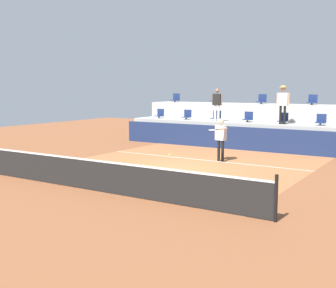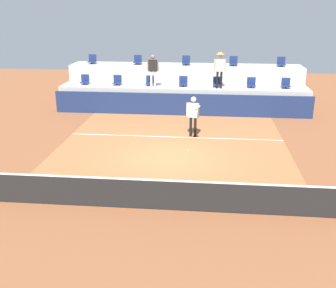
% 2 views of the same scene
% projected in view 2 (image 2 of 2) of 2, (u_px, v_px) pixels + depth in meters
% --- Properties ---
extents(ground_plane, '(40.00, 40.00, 0.00)m').
position_uv_depth(ground_plane, '(170.00, 157.00, 14.78)').
color(ground_plane, brown).
extents(court_inner_paint, '(9.00, 10.00, 0.01)m').
position_uv_depth(court_inner_paint, '(172.00, 148.00, 15.72)').
color(court_inner_paint, '#A36038').
rests_on(court_inner_paint, ground_plane).
extents(court_service_line, '(9.00, 0.06, 0.00)m').
position_uv_depth(court_service_line, '(175.00, 137.00, 17.03)').
color(court_service_line, silver).
rests_on(court_service_line, ground_plane).
extents(tennis_net, '(10.48, 0.08, 1.07)m').
position_uv_depth(tennis_net, '(156.00, 193.00, 10.86)').
color(tennis_net, black).
rests_on(tennis_net, ground_plane).
extents(sponsor_backboard, '(13.00, 0.16, 1.10)m').
position_uv_depth(sponsor_backboard, '(181.00, 105.00, 20.24)').
color(sponsor_backboard, navy).
rests_on(sponsor_backboard, ground_plane).
extents(seating_tier_lower, '(13.00, 1.80, 1.25)m').
position_uv_depth(seating_tier_lower, '(183.00, 97.00, 21.43)').
color(seating_tier_lower, '#ADAAA3').
rests_on(seating_tier_lower, ground_plane).
extents(seating_tier_upper, '(13.00, 1.80, 2.10)m').
position_uv_depth(seating_tier_upper, '(185.00, 83.00, 22.98)').
color(seating_tier_upper, '#ADAAA3').
rests_on(seating_tier_upper, ground_plane).
extents(stadium_chair_lower_far_left, '(0.44, 0.40, 0.52)m').
position_uv_depth(stadium_chair_lower_far_left, '(85.00, 80.00, 21.59)').
color(stadium_chair_lower_far_left, '#2D2D33').
rests_on(stadium_chair_lower_far_left, seating_tier_lower).
extents(stadium_chair_lower_left, '(0.44, 0.40, 0.52)m').
position_uv_depth(stadium_chair_lower_left, '(117.00, 81.00, 21.43)').
color(stadium_chair_lower_left, '#2D2D33').
rests_on(stadium_chair_lower_left, seating_tier_lower).
extents(stadium_chair_lower_mid_left, '(0.44, 0.40, 0.52)m').
position_uv_depth(stadium_chair_lower_mid_left, '(150.00, 81.00, 21.26)').
color(stadium_chair_lower_mid_left, '#2D2D33').
rests_on(stadium_chair_lower_mid_left, seating_tier_lower).
extents(stadium_chair_lower_center, '(0.44, 0.40, 0.52)m').
position_uv_depth(stadium_chair_lower_center, '(183.00, 82.00, 21.09)').
color(stadium_chair_lower_center, '#2D2D33').
rests_on(stadium_chair_lower_center, seating_tier_lower).
extents(stadium_chair_lower_mid_right, '(0.44, 0.40, 0.52)m').
position_uv_depth(stadium_chair_lower_mid_right, '(217.00, 83.00, 20.92)').
color(stadium_chair_lower_mid_right, '#2D2D33').
rests_on(stadium_chair_lower_mid_right, seating_tier_lower).
extents(stadium_chair_lower_right, '(0.44, 0.40, 0.52)m').
position_uv_depth(stadium_chair_lower_right, '(251.00, 83.00, 20.76)').
color(stadium_chair_lower_right, '#2D2D33').
rests_on(stadium_chair_lower_right, seating_tier_lower).
extents(stadium_chair_lower_far_right, '(0.44, 0.40, 0.52)m').
position_uv_depth(stadium_chair_lower_far_right, '(286.00, 84.00, 20.59)').
color(stadium_chair_lower_far_right, '#2D2D33').
rests_on(stadium_chair_lower_far_right, seating_tier_lower).
extents(stadium_chair_upper_far_left, '(0.44, 0.40, 0.52)m').
position_uv_depth(stadium_chair_upper_far_left, '(92.00, 60.00, 23.01)').
color(stadium_chair_upper_far_left, '#2D2D33').
rests_on(stadium_chair_upper_far_left, seating_tier_upper).
extents(stadium_chair_upper_left, '(0.44, 0.40, 0.52)m').
position_uv_depth(stadium_chair_upper_left, '(138.00, 61.00, 22.76)').
color(stadium_chair_upper_left, '#2D2D33').
rests_on(stadium_chair_upper_left, seating_tier_upper).
extents(stadium_chair_upper_center, '(0.44, 0.40, 0.52)m').
position_uv_depth(stadium_chair_upper_center, '(186.00, 61.00, 22.50)').
color(stadium_chair_upper_center, '#2D2D33').
rests_on(stadium_chair_upper_center, seating_tier_upper).
extents(stadium_chair_upper_right, '(0.44, 0.40, 0.52)m').
position_uv_depth(stadium_chair_upper_right, '(233.00, 62.00, 22.25)').
color(stadium_chair_upper_right, '#2D2D33').
rests_on(stadium_chair_upper_right, seating_tier_upper).
extents(stadium_chair_upper_far_right, '(0.44, 0.40, 0.52)m').
position_uv_depth(stadium_chair_upper_far_right, '(281.00, 62.00, 22.00)').
color(stadium_chair_upper_far_right, '#2D2D33').
rests_on(stadium_chair_upper_far_right, seating_tier_upper).
extents(tennis_player, '(0.60, 1.27, 1.73)m').
position_uv_depth(tennis_player, '(193.00, 113.00, 16.74)').
color(tennis_player, black).
rests_on(tennis_player, ground_plane).
extents(spectator_in_grey, '(0.59, 0.23, 1.67)m').
position_uv_depth(spectator_in_grey, '(153.00, 68.00, 20.62)').
color(spectator_in_grey, white).
rests_on(spectator_in_grey, seating_tier_lower).
extents(spectator_with_hat, '(0.61, 0.44, 1.81)m').
position_uv_depth(spectator_with_hat, '(220.00, 66.00, 20.25)').
color(spectator_with_hat, black).
rests_on(spectator_with_hat, seating_tier_lower).
extents(tennis_ball, '(0.07, 0.07, 0.07)m').
position_uv_depth(tennis_ball, '(188.00, 151.00, 13.22)').
color(tennis_ball, '#CCE033').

